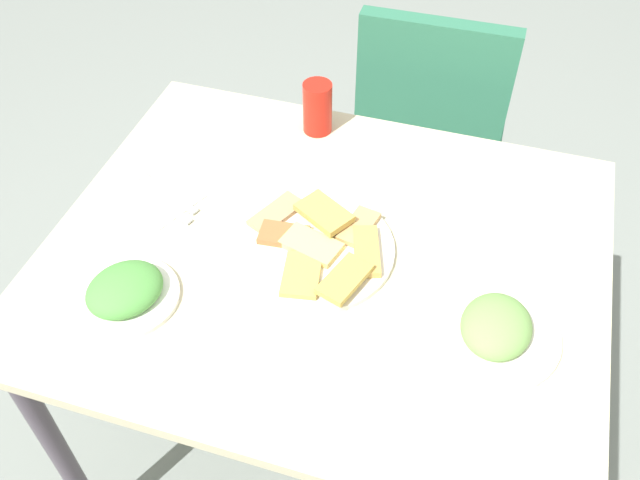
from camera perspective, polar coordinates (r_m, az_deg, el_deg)
The scene contains 10 objects.
ground_plane at distance 1.97m, azimuth 0.27°, elevation -16.19°, with size 6.00×6.00×0.00m, color gray.
dining_table at distance 1.40m, azimuth 0.37°, elevation -3.34°, with size 1.07×0.88×0.77m.
dining_chair at distance 2.07m, azimuth 9.12°, elevation 9.21°, with size 0.42×0.43×0.91m.
pide_platter at distance 1.33m, azimuth -0.34°, elevation -0.50°, with size 0.32×0.32×0.04m.
salad_plate_greens at distance 1.23m, azimuth 14.30°, elevation -7.13°, with size 0.23×0.23×0.06m.
salad_plate_rice at distance 1.29m, azimuth -15.79°, elevation -4.10°, with size 0.19×0.19×0.06m.
soda_can at distance 1.58m, azimuth -0.21°, elevation 10.89°, with size 0.07×0.07×0.12m, color red.
paper_napkin at distance 1.47m, azimuth -12.94°, elevation 3.35°, with size 0.13×0.13×0.00m, color white.
fork at distance 1.46m, azimuth -13.28°, elevation 2.99°, with size 0.18×0.01×0.01m, color silver.
spoon at distance 1.48m, azimuth -12.66°, elevation 3.92°, with size 0.19×0.02×0.01m, color silver.
Camera 1 is at (0.26, -0.86, 1.76)m, focal length 38.72 mm.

